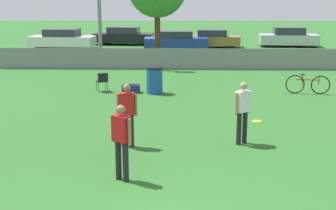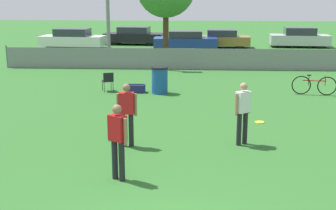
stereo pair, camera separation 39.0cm
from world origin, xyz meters
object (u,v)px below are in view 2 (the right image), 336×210
player_defender_red (127,111)px  bicycle_sideline (314,85)px  parked_car_blue (185,40)px  gear_bag_sideline (136,88)px  parked_car_white (73,39)px  parked_car_tan (222,39)px  player_receiver_white (243,109)px  player_thrower_red (118,137)px  frisbee_disc (260,122)px  folding_chair_sideline (108,80)px  parked_car_dark (134,36)px  parked_car_silver (300,38)px  trash_bin (160,80)px

player_defender_red → bicycle_sideline: (6.46, 6.71, -0.58)m
player_defender_red → parked_car_blue: player_defender_red is taller
gear_bag_sideline → parked_car_white: size_ratio=0.15×
parked_car_white → parked_car_tan: 10.78m
player_receiver_white → player_thrower_red: same height
parked_car_blue → parked_car_tan: 3.02m
frisbee_disc → parked_car_white: size_ratio=0.06×
folding_chair_sideline → parked_car_blue: 14.40m
bicycle_sideline → parked_car_dark: bearing=125.6°
bicycle_sideline → parked_car_tan: 16.08m
player_defender_red → folding_chair_sideline: (-1.79, 6.89, -0.50)m
frisbee_disc → parked_car_silver: (5.58, 20.78, 0.67)m
parked_car_dark → player_defender_red: bearing=-78.5°
player_thrower_red → frisbee_disc: player_thrower_red is taller
bicycle_sideline → parked_car_tan: bearing=107.4°
parked_car_blue → parked_car_silver: 8.63m
parked_car_white → parked_car_dark: (4.09, 2.67, -0.01)m
parked_car_dark → parked_car_silver: 12.42m
folding_chair_sideline → gear_bag_sideline: size_ratio=1.11×
player_thrower_red → bicycle_sideline: player_thrower_red is taller
folding_chair_sideline → parked_car_dark: 17.48m
player_receiver_white → parked_car_tan: player_receiver_white is taller
player_defender_red → player_receiver_white: size_ratio=1.00×
frisbee_disc → player_thrower_red: bearing=-127.5°
parked_car_dark → parked_car_blue: (4.05, -3.31, -0.00)m
parked_car_blue → parked_car_silver: (8.33, 2.29, 0.02)m
trash_bin → parked_car_white: (-7.43, 15.00, 0.14)m
player_thrower_red → frisbee_disc: (3.66, 4.78, -0.95)m
player_receiver_white → parked_car_tan: (0.63, 22.23, -0.32)m
gear_bag_sideline → parked_car_blue: size_ratio=0.16×
bicycle_sideline → parked_car_dark: parked_car_dark is taller
player_defender_red → parked_car_silver: player_defender_red is taller
player_thrower_red → trash_bin: player_thrower_red is taller
gear_bag_sideline → parked_car_blue: bearing=83.3°
parked_car_tan → parked_car_dark: bearing=166.8°
frisbee_disc → parked_car_white: bearing=119.6°
player_defender_red → parked_car_tan: size_ratio=0.41×
folding_chair_sideline → player_defender_red: bearing=81.9°
player_defender_red → parked_car_tan: (3.65, 22.54, -0.32)m
gear_bag_sideline → parked_car_tan: bearing=74.9°
player_thrower_red → trash_bin: bearing=123.2°
parked_car_tan → parked_car_silver: (5.72, 0.75, 0.04)m
player_defender_red → frisbee_disc: (3.80, 2.51, -0.95)m
gear_bag_sideline → parked_car_dark: 17.73m
player_receiver_white → folding_chair_sideline: bearing=91.1°
parked_car_dark → player_receiver_white: bearing=-71.5°
trash_bin → parked_car_silver: 18.94m
player_receiver_white → parked_car_blue: bearing=60.3°
parked_car_white → parked_car_silver: bearing=9.9°
parked_car_dark → parked_car_blue: bearing=-34.9°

